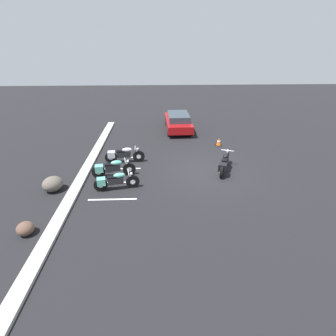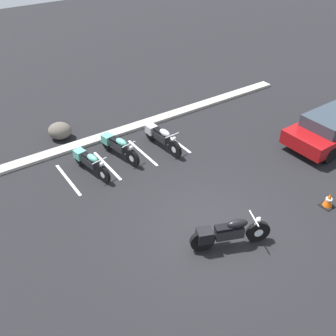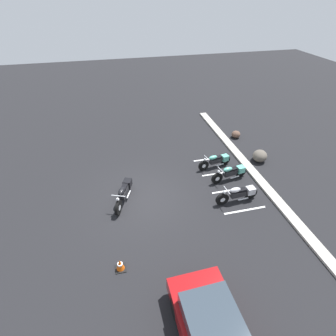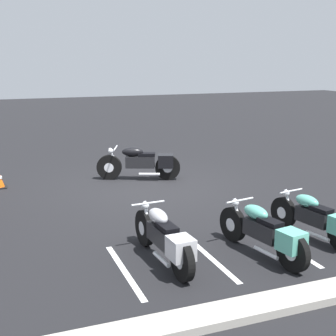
# 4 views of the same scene
# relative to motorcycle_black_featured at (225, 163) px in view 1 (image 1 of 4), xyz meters

# --- Properties ---
(ground) EXTENTS (60.00, 60.00, 0.00)m
(ground) POSITION_rel_motorcycle_black_featured_xyz_m (0.12, 0.80, -0.49)
(ground) COLOR black
(motorcycle_black_featured) EXTENTS (2.21, 1.09, 0.92)m
(motorcycle_black_featured) POSITION_rel_motorcycle_black_featured_xyz_m (0.00, 0.00, 0.00)
(motorcycle_black_featured) COLOR black
(motorcycle_black_featured) RESTS_ON ground
(parked_bike_0) EXTENTS (0.70, 2.05, 0.81)m
(parked_bike_0) POSITION_rel_motorcycle_black_featured_xyz_m (-1.62, 5.43, -0.06)
(parked_bike_0) COLOR black
(parked_bike_0) RESTS_ON ground
(parked_bike_1) EXTENTS (0.73, 2.14, 0.85)m
(parked_bike_1) POSITION_rel_motorcycle_black_featured_xyz_m (-0.32, 5.75, -0.04)
(parked_bike_1) COLOR black
(parked_bike_1) RESTS_ON ground
(parked_bike_2) EXTENTS (0.62, 2.20, 0.87)m
(parked_bike_2) POSITION_rel_motorcycle_black_featured_xyz_m (1.37, 5.39, -0.03)
(parked_bike_2) COLOR black
(parked_bike_2) RESTS_ON ground
(car_red) EXTENTS (4.34, 1.91, 1.29)m
(car_red) POSITION_rel_motorcycle_black_featured_xyz_m (7.19, 1.86, 0.19)
(car_red) COLOR black
(car_red) RESTS_ON ground
(concrete_curb) EXTENTS (18.00, 0.50, 0.12)m
(concrete_curb) POSITION_rel_motorcycle_black_featured_xyz_m (0.12, 7.24, -0.43)
(concrete_curb) COLOR #A8A399
(concrete_curb) RESTS_ON ground
(landscape_rock_0) EXTENTS (1.24, 1.22, 0.68)m
(landscape_rock_0) POSITION_rel_motorcycle_black_featured_xyz_m (-1.61, 8.20, -0.15)
(landscape_rock_0) COLOR #585048
(landscape_rock_0) RESTS_ON ground
(landscape_rock_1) EXTENTS (0.70, 0.69, 0.48)m
(landscape_rock_1) POSITION_rel_motorcycle_black_featured_xyz_m (-4.62, 8.11, -0.25)
(landscape_rock_1) COLOR brown
(landscape_rock_1) RESTS_ON ground
(traffic_cone) EXTENTS (0.40, 0.40, 0.50)m
(traffic_cone) POSITION_rel_motorcycle_black_featured_xyz_m (3.80, -0.54, -0.26)
(traffic_cone) COLOR black
(traffic_cone) RESTS_ON ground
(stall_line_0) EXTENTS (0.10, 2.10, 0.00)m
(stall_line_0) POSITION_rel_motorcycle_black_featured_xyz_m (-2.48, 5.43, -0.49)
(stall_line_0) COLOR white
(stall_line_0) RESTS_ON ground
(stall_line_1) EXTENTS (0.10, 2.10, 0.00)m
(stall_line_1) POSITION_rel_motorcycle_black_featured_xyz_m (-0.96, 5.43, -0.49)
(stall_line_1) COLOR white
(stall_line_1) RESTS_ON ground
(stall_line_2) EXTENTS (0.10, 2.10, 0.00)m
(stall_line_2) POSITION_rel_motorcycle_black_featured_xyz_m (0.55, 5.43, -0.49)
(stall_line_2) COLOR white
(stall_line_2) RESTS_ON ground
(stall_line_3) EXTENTS (0.10, 2.10, 0.00)m
(stall_line_3) POSITION_rel_motorcycle_black_featured_xyz_m (2.07, 5.43, -0.49)
(stall_line_3) COLOR white
(stall_line_3) RESTS_ON ground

